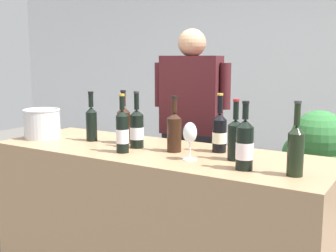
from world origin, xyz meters
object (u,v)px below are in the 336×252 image
object	(u,v)px
wine_bottle_2	(124,123)
wine_bottle_3	(219,132)
wine_bottle_1	(245,145)
person_server	(191,144)
wine_bottle_7	(137,128)
wine_bottle_0	(235,138)
potted_shrub	(311,164)
ice_bucket	(42,123)
wine_bottle_5	(174,131)
wine_bottle_6	(296,148)
wine_bottle_8	(91,122)
wine_bottle_4	(122,131)
wine_glass	(190,134)

from	to	relation	value
wine_bottle_2	wine_bottle_3	distance (m)	0.62
wine_bottle_1	person_server	size ratio (longest dim) A/B	0.20
wine_bottle_1	wine_bottle_2	world-z (taller)	wine_bottle_2
wine_bottle_7	person_server	bearing A→B (deg)	91.68
wine_bottle_0	person_server	world-z (taller)	person_server
wine_bottle_1	potted_shrub	bearing A→B (deg)	88.15
ice_bucket	wine_bottle_1	bearing A→B (deg)	-2.66
wine_bottle_5	wine_bottle_3	bearing A→B (deg)	29.44
wine_bottle_1	wine_bottle_3	xyz separation A→B (m)	(-0.27, 0.30, -0.01)
wine_bottle_6	person_server	xyz separation A→B (m)	(-1.00, 0.85, -0.24)
wine_bottle_2	ice_bucket	xyz separation A→B (m)	(-0.58, -0.14, -0.03)
wine_bottle_6	wine_bottle_8	xyz separation A→B (m)	(-1.36, 0.15, -0.00)
wine_bottle_7	wine_bottle_8	world-z (taller)	wine_bottle_7
wine_bottle_2	person_server	distance (m)	0.71
wine_bottle_1	wine_bottle_7	distance (m)	0.76
wine_bottle_2	wine_bottle_8	xyz separation A→B (m)	(-0.23, -0.04, -0.00)
wine_bottle_2	wine_bottle_7	world-z (taller)	wine_bottle_7
wine_bottle_0	wine_bottle_5	xyz separation A→B (m)	(-0.38, 0.01, 0.00)
wine_bottle_4	potted_shrub	bearing A→B (deg)	58.15
wine_bottle_0	wine_bottle_4	xyz separation A→B (m)	(-0.62, -0.16, 0.00)
wine_bottle_2	wine_glass	world-z (taller)	wine_bottle_2
wine_bottle_0	ice_bucket	xyz separation A→B (m)	(-1.35, -0.09, -0.02)
wine_bottle_1	wine_bottle_5	xyz separation A→B (m)	(-0.49, 0.17, 0.00)
wine_bottle_3	wine_bottle_6	size ratio (longest dim) A/B	0.98
wine_bottle_2	wine_bottle_7	size ratio (longest dim) A/B	0.99
wine_bottle_2	wine_bottle_4	world-z (taller)	same
wine_bottle_6	wine_glass	xyz separation A→B (m)	(-0.56, 0.02, 0.01)
wine_bottle_2	ice_bucket	bearing A→B (deg)	-166.21
person_server	wine_bottle_8	bearing A→B (deg)	-116.79
wine_bottle_0	wine_glass	distance (m)	0.24
wine_bottle_2	wine_bottle_4	xyz separation A→B (m)	(0.15, -0.21, -0.00)
wine_bottle_5	wine_bottle_8	xyz separation A→B (m)	(-0.62, 0.00, 0.00)
wine_bottle_2	ice_bucket	distance (m)	0.60
wine_bottle_6	ice_bucket	distance (m)	1.70
wine_bottle_0	potted_shrub	world-z (taller)	wine_bottle_0
wine_bottle_3	wine_bottle_5	distance (m)	0.26
wine_bottle_3	ice_bucket	distance (m)	1.22
wine_bottle_3	wine_bottle_7	distance (m)	0.49
wine_bottle_2	potted_shrub	size ratio (longest dim) A/B	0.31
wine_bottle_1	wine_bottle_7	xyz separation A→B (m)	(-0.74, 0.15, -0.00)
wine_glass	potted_shrub	distance (m)	1.30
wine_bottle_5	wine_bottle_8	world-z (taller)	same
wine_bottle_0	person_server	distance (m)	0.99
potted_shrub	wine_bottle_7	bearing A→B (deg)	-125.65
wine_bottle_3	person_server	xyz separation A→B (m)	(-0.49, 0.58, -0.22)
wine_bottle_2	wine_bottle_3	xyz separation A→B (m)	(0.62, 0.09, -0.01)
wine_bottle_7	potted_shrub	xyz separation A→B (m)	(0.78, 1.09, -0.35)
ice_bucket	wine_bottle_2	bearing A→B (deg)	13.79
wine_bottle_2	wine_bottle_6	size ratio (longest dim) A/B	0.97
wine_bottle_8	ice_bucket	xyz separation A→B (m)	(-0.35, -0.10, -0.02)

